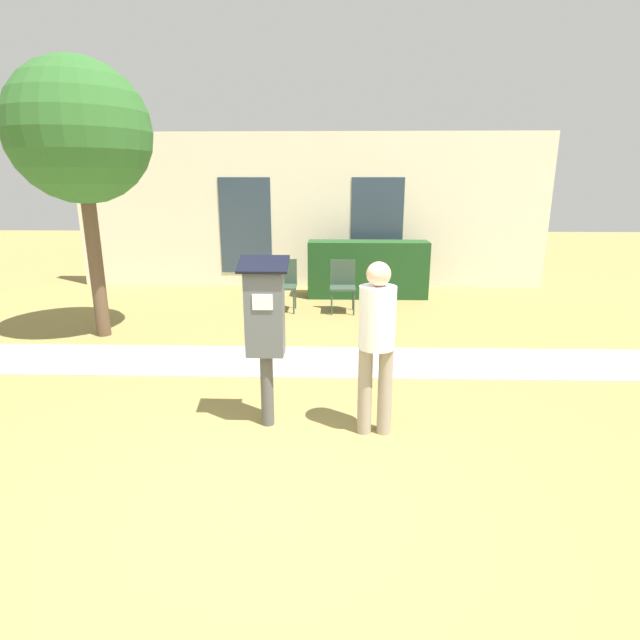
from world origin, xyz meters
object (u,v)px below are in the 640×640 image
object	(u,v)px
outdoor_chair_middle	(343,282)
person_standing	(377,336)
outdoor_chair_left	(284,281)
parking_meter	(265,321)

from	to	relation	value
outdoor_chair_middle	person_standing	bearing A→B (deg)	-95.46
person_standing	outdoor_chair_left	bearing A→B (deg)	122.89
outdoor_chair_left	outdoor_chair_middle	xyz separation A→B (m)	(1.03, -0.06, 0.00)
person_standing	outdoor_chair_middle	distance (m)	4.44
outdoor_chair_left	outdoor_chair_middle	size ratio (longest dim) A/B	1.00
parking_meter	person_standing	distance (m)	1.01
outdoor_chair_left	parking_meter	bearing A→B (deg)	-103.64
parking_meter	outdoor_chair_middle	size ratio (longest dim) A/B	1.77
person_standing	outdoor_chair_left	distance (m)	4.67
outdoor_chair_left	outdoor_chair_middle	world-z (taller)	same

